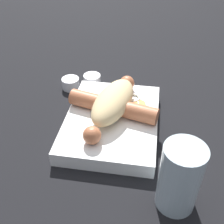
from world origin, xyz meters
TOP-DOWN VIEW (x-y plane):
  - ground_plane at (0.00, 0.00)m, footprint 3.00×3.00m
  - food_tray at (0.00, 0.00)m, footprint 0.24×0.18m
  - bread_roll at (-0.01, 0.00)m, footprint 0.16×0.10m
  - sausage at (-0.01, -0.00)m, footprint 0.21×0.18m
  - pickled_veggies at (-0.04, 0.04)m, footprint 0.06×0.06m
  - condiment_cup_near at (-0.15, -0.07)m, footprint 0.04×0.04m
  - condiment_cup_far at (-0.13, -0.12)m, footprint 0.04×0.04m
  - drink_glass at (0.16, 0.12)m, footprint 0.06×0.06m

SIDE VIEW (x-z plane):
  - ground_plane at x=0.00m, z-range 0.00..0.00m
  - condiment_cup_near at x=-0.15m, z-range 0.00..0.02m
  - condiment_cup_far at x=-0.13m, z-range 0.00..0.02m
  - food_tray at x=0.00m, z-range 0.00..0.03m
  - pickled_veggies at x=-0.04m, z-range 0.03..0.03m
  - sausage at x=-0.01m, z-range 0.03..0.06m
  - bread_roll at x=-0.01m, z-range 0.03..0.08m
  - drink_glass at x=0.16m, z-range 0.00..0.12m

